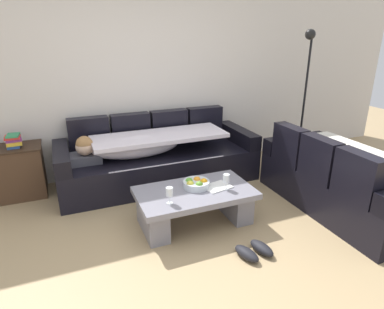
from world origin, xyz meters
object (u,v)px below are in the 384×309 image
at_px(book_stack_on_cabinet, 13,141).
at_px(floor_lamp, 305,91).
at_px(wine_glass_near_left, 169,192).
at_px(coffee_table, 195,202).
at_px(couch_near_window, 341,181).
at_px(wine_glass_near_right, 226,179).
at_px(open_magazine, 217,187).
at_px(pair_of_shoes, 254,251).
at_px(couch_along_wall, 155,159).
at_px(side_cabinet, 13,172).
at_px(fruit_bowl, 196,184).

xyz_separation_m(book_stack_on_cabinet, floor_lamp, (3.86, -0.39, 0.40)).
bearing_deg(floor_lamp, wine_glass_near_left, -154.89).
relative_size(coffee_table, wine_glass_near_left, 7.23).
height_order(couch_near_window, book_stack_on_cabinet, couch_near_window).
bearing_deg(wine_glass_near_right, open_magazine, 130.03).
xyz_separation_m(wine_glass_near_right, floor_lamp, (1.82, 1.09, 0.62)).
bearing_deg(wine_glass_near_left, pair_of_shoes, -41.75).
bearing_deg(book_stack_on_cabinet, wine_glass_near_right, -35.97).
relative_size(open_magazine, pair_of_shoes, 0.80).
bearing_deg(pair_of_shoes, wine_glass_near_right, 88.01).
xyz_separation_m(wine_glass_near_left, floor_lamp, (2.46, 1.15, 0.62)).
bearing_deg(pair_of_shoes, couch_along_wall, 101.26).
height_order(open_magazine, floor_lamp, floor_lamp).
relative_size(open_magazine, side_cabinet, 0.39).
distance_m(fruit_bowl, open_magazine, 0.22).
relative_size(coffee_table, book_stack_on_cabinet, 5.51).
bearing_deg(wine_glass_near_left, couch_near_window, -4.65).
bearing_deg(coffee_table, wine_glass_near_right, -17.67).
bearing_deg(pair_of_shoes, open_magazine, 93.45).
xyz_separation_m(couch_along_wall, wine_glass_near_right, (0.39, -1.26, 0.17)).
relative_size(side_cabinet, floor_lamp, 0.37).
xyz_separation_m(wine_glass_near_left, side_cabinet, (-1.47, 1.55, -0.17)).
bearing_deg(couch_near_window, wine_glass_near_left, 85.35).
height_order(wine_glass_near_left, pair_of_shoes, wine_glass_near_left).
xyz_separation_m(open_magazine, floor_lamp, (1.89, 1.01, 0.73)).
distance_m(open_magazine, book_stack_on_cabinet, 2.44).
relative_size(couch_near_window, fruit_bowl, 6.59).
relative_size(wine_glass_near_right, floor_lamp, 0.09).
xyz_separation_m(open_magazine, book_stack_on_cabinet, (-1.97, 1.40, 0.33)).
xyz_separation_m(couch_along_wall, book_stack_on_cabinet, (-1.64, 0.22, 0.39)).
bearing_deg(couch_near_window, coffee_table, 78.83).
xyz_separation_m(fruit_bowl, open_magazine, (0.21, -0.08, -0.04)).
bearing_deg(wine_glass_near_right, fruit_bowl, 149.82).
bearing_deg(floor_lamp, pair_of_shoes, -137.32).
height_order(coffee_table, floor_lamp, floor_lamp).
xyz_separation_m(couch_along_wall, pair_of_shoes, (0.37, -1.87, -0.28)).
relative_size(coffee_table, wine_glass_near_right, 7.23).
bearing_deg(floor_lamp, side_cabinet, 174.29).
relative_size(open_magazine, book_stack_on_cabinet, 1.29).
xyz_separation_m(couch_near_window, side_cabinet, (-3.46, 1.71, -0.01)).
relative_size(couch_near_window, book_stack_on_cabinet, 8.47).
bearing_deg(couch_along_wall, wine_glass_near_right, -72.58).
distance_m(coffee_table, wine_glass_near_left, 0.45).
relative_size(fruit_bowl, wine_glass_near_right, 1.69).
relative_size(coffee_table, floor_lamp, 0.62).
bearing_deg(wine_glass_near_right, couch_along_wall, 107.42).
distance_m(couch_near_window, wine_glass_near_right, 1.38).
bearing_deg(floor_lamp, wine_glass_near_right, -149.24).
bearing_deg(wine_glass_near_right, coffee_table, 162.33).
distance_m(couch_along_wall, pair_of_shoes, 1.93).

